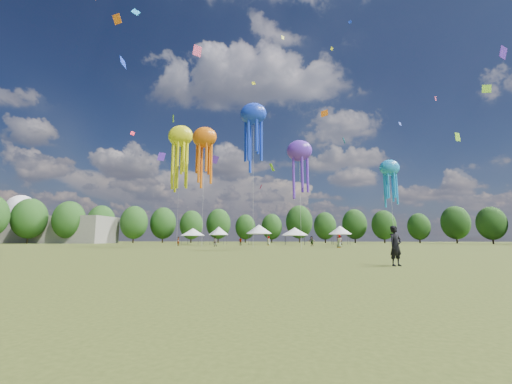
# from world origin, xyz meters

# --- Properties ---
(ground) EXTENTS (300.00, 300.00, 0.00)m
(ground) POSITION_xyz_m (0.00, 0.00, 0.00)
(ground) COLOR #384416
(ground) RESTS_ON ground
(observer_main) EXTENTS (0.79, 0.74, 1.82)m
(observer_main) POSITION_xyz_m (9.19, -1.51, 0.91)
(observer_main) COLOR black
(observer_main) RESTS_ON ground
(spectator_near) EXTENTS (0.80, 0.65, 1.57)m
(spectator_near) POSITION_xyz_m (-9.12, 35.35, 0.78)
(spectator_near) COLOR gray
(spectator_near) RESTS_ON ground
(spectators_far) EXTENTS (31.49, 23.07, 1.92)m
(spectators_far) POSITION_xyz_m (5.23, 45.06, 0.90)
(spectators_far) COLOR gray
(spectators_far) RESTS_ON ground
(festival_tents) EXTENTS (39.67, 11.93, 4.44)m
(festival_tents) POSITION_xyz_m (-3.44, 54.63, 3.12)
(festival_tents) COLOR #47474C
(festival_tents) RESTS_ON ground
(show_kites) EXTENTS (41.10, 20.86, 24.26)m
(show_kites) POSITION_xyz_m (-6.71, 35.16, 17.11)
(show_kites) COLOR orange
(show_kites) RESTS_ON ground
(small_kites) EXTENTS (71.49, 64.08, 43.48)m
(small_kites) POSITION_xyz_m (1.10, 41.83, 30.20)
(small_kites) COLOR orange
(small_kites) RESTS_ON ground
(treeline) EXTENTS (201.57, 95.24, 13.43)m
(treeline) POSITION_xyz_m (-3.87, 62.51, 6.54)
(treeline) COLOR #38281C
(treeline) RESTS_ON ground
(hangar) EXTENTS (40.00, 12.00, 8.00)m
(hangar) POSITION_xyz_m (-72.00, 72.00, 4.00)
(hangar) COLOR gray
(hangar) RESTS_ON ground
(radome) EXTENTS (9.00, 9.00, 16.00)m
(radome) POSITION_xyz_m (-88.00, 78.00, 9.99)
(radome) COLOR white
(radome) RESTS_ON ground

